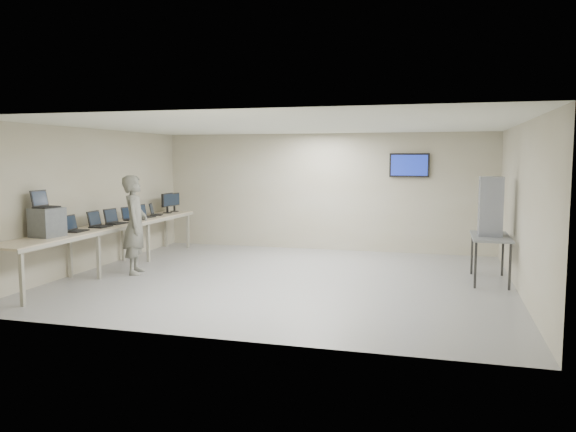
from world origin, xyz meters
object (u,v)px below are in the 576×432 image
(soldier, at_px, (135,225))
(side_table, at_px, (491,240))
(equipment_box, at_px, (47,222))
(workbench, at_px, (112,228))

(soldier, height_order, side_table, soldier)
(equipment_box, relative_size, side_table, 0.35)
(workbench, distance_m, equipment_box, 1.83)
(workbench, xyz_separation_m, equipment_box, (-0.06, -1.80, 0.32))
(soldier, distance_m, side_table, 6.60)
(equipment_box, height_order, soldier, soldier)
(side_table, bearing_deg, soldier, -170.97)
(workbench, bearing_deg, side_table, 6.23)
(equipment_box, bearing_deg, soldier, 71.72)
(workbench, relative_size, equipment_box, 12.27)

